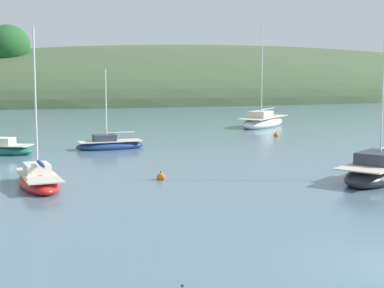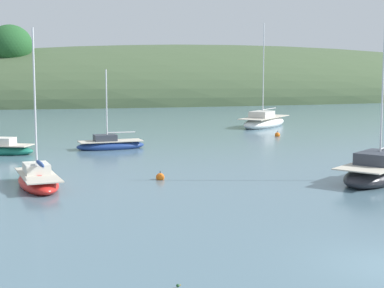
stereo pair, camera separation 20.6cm
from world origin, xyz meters
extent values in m
ellipsoid|color=#425638|center=(25.00, 89.07, 0.00)|extent=(150.00, 36.00, 19.49)
ellipsoid|color=#235628|center=(-9.12, 86.74, 9.04)|extent=(6.09, 5.54, 5.54)
ellipsoid|color=#235628|center=(-9.42, 82.44, 9.16)|extent=(6.59, 5.99, 5.99)
ellipsoid|color=#232328|center=(7.80, 12.16, 0.33)|extent=(7.69, 6.46, 1.21)
cube|color=beige|center=(7.80, 12.16, 0.88)|extent=(7.08, 5.94, 0.06)
cube|color=#333842|center=(7.30, 11.82, 1.19)|extent=(2.95, 2.76, 0.62)
cylinder|color=silver|center=(7.49, 11.95, 4.91)|extent=(0.09, 0.09, 8.05)
ellipsoid|color=navy|center=(-3.50, 28.22, 0.21)|extent=(4.93, 1.91, 0.78)
cube|color=beige|center=(-3.50, 28.22, 0.56)|extent=(4.53, 1.75, 0.06)
cube|color=#333842|center=(-3.89, 28.20, 0.80)|extent=(1.61, 1.15, 0.47)
cylinder|color=silver|center=(-3.75, 28.21, 3.08)|extent=(0.09, 0.09, 5.03)
cylinder|color=silver|center=(-2.73, 28.26, 1.15)|extent=(2.04, 0.18, 0.07)
ellipsoid|color=red|center=(-9.18, 15.30, 0.23)|extent=(2.24, 5.34, 0.83)
cube|color=beige|center=(-9.18, 15.30, 0.60)|extent=(2.06, 4.91, 0.06)
cube|color=silver|center=(-9.22, 15.72, 0.85)|extent=(1.30, 1.76, 0.49)
cylinder|color=silver|center=(-9.21, 15.56, 4.09)|extent=(0.09, 0.09, 6.98)
cylinder|color=silver|center=(-9.10, 14.48, 1.21)|extent=(0.27, 2.18, 0.07)
ellipsoid|color=#2D4784|center=(-9.10, 14.48, 1.26)|extent=(0.39, 2.10, 0.20)
ellipsoid|color=white|center=(13.67, 40.47, 0.34)|extent=(7.51, 7.30, 1.25)
cube|color=beige|center=(13.67, 40.47, 0.91)|extent=(6.91, 6.72, 0.06)
cube|color=beige|center=(13.22, 40.04, 1.23)|extent=(3.01, 2.97, 0.64)
cylinder|color=silver|center=(13.39, 40.20, 5.44)|extent=(0.09, 0.09, 9.07)
cylinder|color=silver|center=(14.58, 41.33, 1.67)|extent=(2.44, 2.31, 0.07)
cube|color=silver|center=(-10.88, 27.77, 0.86)|extent=(2.02, 1.79, 0.49)
sphere|color=orange|center=(-3.09, 15.52, 0.12)|extent=(0.44, 0.44, 0.44)
cylinder|color=black|center=(-3.09, 15.52, 0.39)|extent=(0.04, 0.04, 0.10)
sphere|color=orange|center=(11.21, 32.14, 0.12)|extent=(0.44, 0.44, 0.44)
cylinder|color=black|center=(11.21, 32.14, 0.39)|extent=(0.04, 0.04, 0.10)
sphere|color=#1E4723|center=(-6.53, -0.05, 0.16)|extent=(0.09, 0.09, 0.09)
cone|color=gold|center=(-6.47, -0.02, 0.15)|extent=(0.06, 0.05, 0.04)
camera|label=1|loc=(-10.82, -14.58, 5.69)|focal=57.49mm
camera|label=2|loc=(-10.62, -14.64, 5.69)|focal=57.49mm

